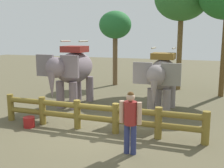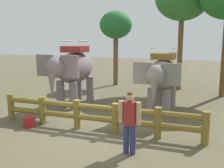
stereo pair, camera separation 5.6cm
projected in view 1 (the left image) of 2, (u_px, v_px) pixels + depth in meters
ground_plane at (95, 132)px, 9.39m from camera, size 60.00×60.00×0.00m
log_fence at (96, 114)px, 9.41m from camera, size 7.51×0.34×1.05m
elephant_near_left at (73, 69)px, 12.72m from camera, size 2.05×3.58×3.09m
elephant_center at (162, 76)px, 11.57m from camera, size 1.87×3.26×2.81m
tourist_woman_in_black at (130, 118)px, 7.49m from camera, size 0.64×0.35×1.80m
tree_far_left at (115, 26)px, 17.66m from camera, size 2.11×2.11×4.89m
feed_bucket at (29, 122)px, 9.85m from camera, size 0.41×0.41×0.38m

